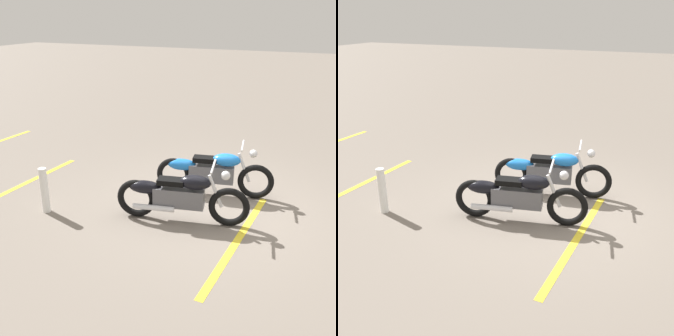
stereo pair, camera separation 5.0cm
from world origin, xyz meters
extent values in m
plane|color=slate|center=(0.00, 0.00, 0.00)|extent=(60.00, 60.00, 0.00)
torus|color=black|center=(-0.55, -0.76, 0.34)|extent=(0.68, 0.24, 0.67)
torus|color=black|center=(0.99, -0.46, 0.34)|extent=(0.68, 0.24, 0.67)
cube|color=#59595E|center=(0.27, -0.60, 0.42)|extent=(0.87, 0.38, 0.32)
ellipsoid|color=blue|center=(0.00, -0.65, 0.72)|extent=(0.56, 0.37, 0.24)
ellipsoid|color=blue|center=(0.83, -0.49, 0.56)|extent=(0.60, 0.34, 0.22)
cube|color=black|center=(0.40, -0.58, 0.70)|extent=(0.48, 0.32, 0.09)
cylinder|color=silver|center=(-0.32, -0.72, 0.60)|extent=(0.27, 0.11, 0.56)
cylinder|color=silver|center=(-0.27, -0.71, 1.02)|extent=(0.15, 0.62, 0.04)
sphere|color=silver|center=(-0.47, -0.74, 0.88)|extent=(0.15, 0.15, 0.15)
cylinder|color=silver|center=(0.63, -0.39, 0.26)|extent=(0.70, 0.22, 0.09)
torus|color=black|center=(-0.38, 0.45, 0.34)|extent=(0.68, 0.24, 0.67)
torus|color=black|center=(1.14, 0.77, 0.34)|extent=(0.68, 0.24, 0.67)
cube|color=#59595E|center=(0.43, 0.62, 0.42)|extent=(0.87, 0.39, 0.32)
ellipsoid|color=black|center=(0.17, 0.57, 0.72)|extent=(0.57, 0.38, 0.24)
ellipsoid|color=black|center=(0.99, 0.74, 0.56)|extent=(0.60, 0.35, 0.22)
cube|color=black|center=(0.56, 0.65, 0.70)|extent=(0.48, 0.32, 0.09)
cylinder|color=silver|center=(-0.16, 0.50, 0.60)|extent=(0.27, 0.11, 0.56)
cylinder|color=silver|center=(-0.11, 0.51, 1.02)|extent=(0.16, 0.61, 0.04)
sphere|color=silver|center=(-0.30, 0.47, 0.88)|extent=(0.15, 0.15, 0.15)
cylinder|color=silver|center=(0.79, 0.84, 0.26)|extent=(0.70, 0.23, 0.09)
cylinder|color=white|center=(2.67, 1.27, 0.41)|extent=(0.14, 0.14, 0.81)
cube|color=yellow|center=(-0.65, 0.82, 0.00)|extent=(0.26, 3.20, 0.01)
cube|color=yellow|center=(3.90, 0.55, 0.00)|extent=(0.26, 3.20, 0.01)
camera|label=1|loc=(-1.88, 6.24, 3.32)|focal=43.44mm
camera|label=2|loc=(-1.83, 6.26, 3.32)|focal=43.44mm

